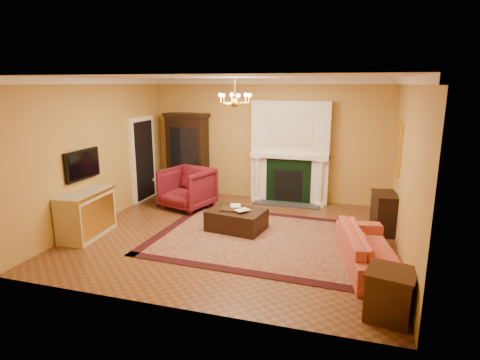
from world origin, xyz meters
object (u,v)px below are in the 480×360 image
at_px(wingback_armchair, 187,186).
at_px(coral_sofa, 371,243).
at_px(pedestal_table, 161,190).
at_px(china_cabinet, 188,156).
at_px(leather_ottoman, 237,220).
at_px(end_table, 390,296).
at_px(commode, 86,214).
at_px(console_table, 384,214).

relative_size(wingback_armchair, coral_sofa, 0.51).
relative_size(wingback_armchair, pedestal_table, 1.62).
xyz_separation_m(china_cabinet, leather_ottoman, (2.05, -2.23, -0.81)).
relative_size(coral_sofa, end_table, 3.35).
bearing_deg(pedestal_table, wingback_armchair, -1.71).
relative_size(wingback_armchair, commode, 0.90).
xyz_separation_m(end_table, leather_ottoman, (-2.77, 2.44, -0.09)).
height_order(pedestal_table, console_table, console_table).
distance_m(china_cabinet, coral_sofa, 5.65).
relative_size(commode, leather_ottoman, 1.09).
height_order(console_table, leather_ottoman, console_table).
bearing_deg(end_table, commode, 166.73).
height_order(coral_sofa, console_table, coral_sofa).
relative_size(pedestal_table, end_table, 1.06).
distance_m(coral_sofa, leather_ottoman, 2.75).
xyz_separation_m(china_cabinet, commode, (-0.63, -3.38, -0.59)).
height_order(end_table, console_table, console_table).
height_order(end_table, leather_ottoman, end_table).
bearing_deg(pedestal_table, commode, -100.36).
bearing_deg(coral_sofa, wingback_armchair, 51.91).
xyz_separation_m(china_cabinet, pedestal_table, (-0.22, -1.13, -0.65)).
height_order(china_cabinet, commode, china_cabinet).
height_order(china_cabinet, coral_sofa, china_cabinet).
bearing_deg(wingback_armchair, end_table, -22.14).
bearing_deg(china_cabinet, end_table, -38.21).
bearing_deg(wingback_armchair, console_table, 12.11).
distance_m(china_cabinet, console_table, 5.15).
bearing_deg(console_table, end_table, -101.05).
xyz_separation_m(wingback_armchair, console_table, (4.39, -0.37, -0.14)).
bearing_deg(end_table, pedestal_table, 144.99).
relative_size(pedestal_table, console_table, 0.84).
distance_m(commode, end_table, 5.60).
relative_size(china_cabinet, pedestal_table, 3.14).
xyz_separation_m(commode, leather_ottoman, (2.68, 1.15, -0.22)).
distance_m(china_cabinet, commode, 3.49).
relative_size(pedestal_table, commode, 0.55).
distance_m(coral_sofa, end_table, 1.48).
distance_m(wingback_armchair, commode, 2.49).
xyz_separation_m(china_cabinet, wingback_armchair, (0.49, -1.15, -0.50)).
xyz_separation_m(pedestal_table, commode, (-0.41, -2.24, 0.06)).
xyz_separation_m(china_cabinet, coral_sofa, (4.61, -3.20, -0.63)).
distance_m(wingback_armchair, leather_ottoman, 1.92).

